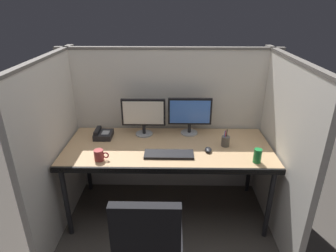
{
  "coord_description": "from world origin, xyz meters",
  "views": [
    {
      "loc": [
        0.04,
        -2.05,
        1.98
      ],
      "look_at": [
        0.0,
        0.35,
        0.92
      ],
      "focal_mm": 30.47,
      "sensor_mm": 36.0,
      "label": 1
    }
  ],
  "objects_px": {
    "soda_can": "(257,156)",
    "pen_cup": "(225,141)",
    "keyboard_main": "(169,154)",
    "coffee_mug": "(99,155)",
    "desk": "(168,151)",
    "monitor_left": "(143,115)",
    "computer_mouse": "(208,150)",
    "monitor_right": "(190,114)",
    "desk_phone": "(103,134)"
  },
  "relations": [
    {
      "from": "soda_can",
      "to": "pen_cup",
      "type": "height_order",
      "value": "pen_cup"
    },
    {
      "from": "keyboard_main",
      "to": "coffee_mug",
      "type": "distance_m",
      "value": 0.59
    },
    {
      "from": "soda_can",
      "to": "coffee_mug",
      "type": "height_order",
      "value": "soda_can"
    },
    {
      "from": "keyboard_main",
      "to": "pen_cup",
      "type": "xyz_separation_m",
      "value": [
        0.52,
        0.19,
        0.04
      ]
    },
    {
      "from": "desk",
      "to": "pen_cup",
      "type": "relative_size",
      "value": 11.41
    },
    {
      "from": "desk",
      "to": "pen_cup",
      "type": "distance_m",
      "value": 0.54
    },
    {
      "from": "soda_can",
      "to": "monitor_left",
      "type": "bearing_deg",
      "value": 152.26
    },
    {
      "from": "soda_can",
      "to": "computer_mouse",
      "type": "bearing_deg",
      "value": 155.32
    },
    {
      "from": "desk",
      "to": "monitor_right",
      "type": "relative_size",
      "value": 4.42
    },
    {
      "from": "computer_mouse",
      "to": "pen_cup",
      "type": "xyz_separation_m",
      "value": [
        0.17,
        0.11,
        0.03
      ]
    },
    {
      "from": "keyboard_main",
      "to": "pen_cup",
      "type": "bearing_deg",
      "value": 20.16
    },
    {
      "from": "computer_mouse",
      "to": "pen_cup",
      "type": "bearing_deg",
      "value": 33.95
    },
    {
      "from": "soda_can",
      "to": "pen_cup",
      "type": "distance_m",
      "value": 0.36
    },
    {
      "from": "desk",
      "to": "monitor_left",
      "type": "distance_m",
      "value": 0.44
    },
    {
      "from": "monitor_left",
      "to": "computer_mouse",
      "type": "xyz_separation_m",
      "value": [
        0.61,
        -0.34,
        -0.2
      ]
    },
    {
      "from": "desk_phone",
      "to": "coffee_mug",
      "type": "height_order",
      "value": "coffee_mug"
    },
    {
      "from": "computer_mouse",
      "to": "soda_can",
      "type": "distance_m",
      "value": 0.43
    },
    {
      "from": "computer_mouse",
      "to": "desk_phone",
      "type": "xyz_separation_m",
      "value": [
        -1.01,
        0.27,
        0.02
      ]
    },
    {
      "from": "desk",
      "to": "coffee_mug",
      "type": "relative_size",
      "value": 15.08
    },
    {
      "from": "monitor_left",
      "to": "coffee_mug",
      "type": "bearing_deg",
      "value": -122.89
    },
    {
      "from": "computer_mouse",
      "to": "coffee_mug",
      "type": "xyz_separation_m",
      "value": [
        -0.94,
        -0.17,
        0.03
      ]
    },
    {
      "from": "desk",
      "to": "monitor_right",
      "type": "distance_m",
      "value": 0.45
    },
    {
      "from": "pen_cup",
      "to": "soda_can",
      "type": "bearing_deg",
      "value": -53.46
    },
    {
      "from": "keyboard_main",
      "to": "coffee_mug",
      "type": "relative_size",
      "value": 3.41
    },
    {
      "from": "pen_cup",
      "to": "monitor_right",
      "type": "bearing_deg",
      "value": 140.52
    },
    {
      "from": "monitor_left",
      "to": "coffee_mug",
      "type": "distance_m",
      "value": 0.63
    },
    {
      "from": "monitor_right",
      "to": "pen_cup",
      "type": "relative_size",
      "value": 2.58
    },
    {
      "from": "computer_mouse",
      "to": "desk_phone",
      "type": "distance_m",
      "value": 1.04
    },
    {
      "from": "desk",
      "to": "desk_phone",
      "type": "relative_size",
      "value": 10.0
    },
    {
      "from": "computer_mouse",
      "to": "desk_phone",
      "type": "relative_size",
      "value": 0.51
    },
    {
      "from": "desk",
      "to": "coffee_mug",
      "type": "height_order",
      "value": "coffee_mug"
    },
    {
      "from": "keyboard_main",
      "to": "coffee_mug",
      "type": "xyz_separation_m",
      "value": [
        -0.59,
        -0.09,
        0.04
      ]
    },
    {
      "from": "soda_can",
      "to": "desk_phone",
      "type": "bearing_deg",
      "value": 162.16
    },
    {
      "from": "computer_mouse",
      "to": "pen_cup",
      "type": "distance_m",
      "value": 0.21
    },
    {
      "from": "monitor_left",
      "to": "pen_cup",
      "type": "height_order",
      "value": "monitor_left"
    },
    {
      "from": "desk_phone",
      "to": "coffee_mug",
      "type": "xyz_separation_m",
      "value": [
        0.07,
        -0.44,
        0.01
      ]
    },
    {
      "from": "monitor_left",
      "to": "coffee_mug",
      "type": "xyz_separation_m",
      "value": [
        -0.33,
        -0.51,
        -0.17
      ]
    },
    {
      "from": "desk_phone",
      "to": "pen_cup",
      "type": "bearing_deg",
      "value": -7.61
    },
    {
      "from": "soda_can",
      "to": "desk_phone",
      "type": "xyz_separation_m",
      "value": [
        -1.39,
        0.45,
        -0.03
      ]
    },
    {
      "from": "keyboard_main",
      "to": "monitor_left",
      "type": "bearing_deg",
      "value": 121.23
    },
    {
      "from": "computer_mouse",
      "to": "coffee_mug",
      "type": "bearing_deg",
      "value": -170.0
    },
    {
      "from": "soda_can",
      "to": "pen_cup",
      "type": "bearing_deg",
      "value": 126.54
    },
    {
      "from": "computer_mouse",
      "to": "soda_can",
      "type": "xyz_separation_m",
      "value": [
        0.38,
        -0.18,
        0.04
      ]
    },
    {
      "from": "desk",
      "to": "keyboard_main",
      "type": "relative_size",
      "value": 4.42
    },
    {
      "from": "desk_phone",
      "to": "computer_mouse",
      "type": "bearing_deg",
      "value": -15.07
    },
    {
      "from": "keyboard_main",
      "to": "soda_can",
      "type": "height_order",
      "value": "soda_can"
    },
    {
      "from": "desk",
      "to": "desk_phone",
      "type": "distance_m",
      "value": 0.67
    },
    {
      "from": "pen_cup",
      "to": "keyboard_main",
      "type": "bearing_deg",
      "value": -159.84
    },
    {
      "from": "coffee_mug",
      "to": "monitor_left",
      "type": "bearing_deg",
      "value": 57.11
    },
    {
      "from": "monitor_left",
      "to": "desk_phone",
      "type": "distance_m",
      "value": 0.45
    }
  ]
}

